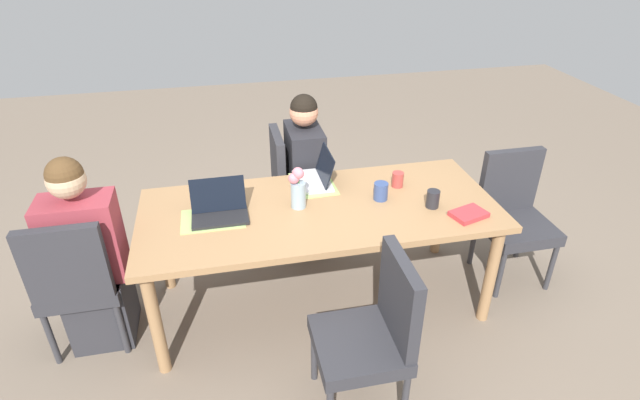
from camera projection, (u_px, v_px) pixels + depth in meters
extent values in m
plane|color=#756656|center=(320.00, 301.00, 3.35)|extent=(10.00, 10.00, 0.00)
cube|color=#9E754C|center=(320.00, 210.00, 2.99)|extent=(2.13, 0.91, 0.04)
cylinder|color=#9E754C|center=(440.00, 212.00, 3.67)|extent=(0.07, 0.07, 0.70)
cylinder|color=#9E754C|center=(163.00, 245.00, 3.31)|extent=(0.07, 0.07, 0.70)
cylinder|color=#9E754C|center=(491.00, 275.00, 3.04)|extent=(0.07, 0.07, 0.70)
cylinder|color=#9E754C|center=(156.00, 324.00, 2.68)|extent=(0.07, 0.07, 0.70)
cube|color=#2D2D33|center=(304.00, 191.00, 3.82)|extent=(0.44, 0.44, 0.08)
cube|color=#2D2D33|center=(278.00, 162.00, 3.65)|extent=(0.06, 0.42, 0.45)
cylinder|color=#333338|center=(323.00, 202.00, 4.13)|extent=(0.04, 0.04, 0.37)
cylinder|color=#333338|center=(333.00, 226.00, 3.80)|extent=(0.04, 0.04, 0.37)
cylinder|color=#333338|center=(277.00, 207.00, 4.06)|extent=(0.04, 0.04, 0.37)
cylinder|color=#333338|center=(284.00, 232.00, 3.74)|extent=(0.04, 0.04, 0.37)
cube|color=#2D2D33|center=(306.00, 216.00, 3.86)|extent=(0.36, 0.34, 0.45)
cube|color=#232328|center=(305.00, 160.00, 3.62)|extent=(0.24, 0.40, 0.50)
sphere|color=tan|center=(304.00, 112.00, 3.43)|extent=(0.20, 0.20, 0.20)
sphere|color=black|center=(304.00, 108.00, 3.42)|extent=(0.19, 0.19, 0.19)
cube|color=#2D2D33|center=(84.00, 282.00, 2.89)|extent=(0.44, 0.44, 0.08)
cube|color=#2D2D33|center=(65.00, 265.00, 2.60)|extent=(0.42, 0.06, 0.45)
cylinder|color=#333338|center=(66.00, 295.00, 3.13)|extent=(0.04, 0.04, 0.37)
cylinder|color=#333338|center=(129.00, 286.00, 3.20)|extent=(0.04, 0.04, 0.37)
cylinder|color=#333338|center=(51.00, 339.00, 2.81)|extent=(0.04, 0.04, 0.37)
cylinder|color=#333338|center=(122.00, 328.00, 2.88)|extent=(0.04, 0.04, 0.37)
cube|color=#2D2D33|center=(102.00, 304.00, 2.99)|extent=(0.34, 0.36, 0.45)
cube|color=#93333D|center=(83.00, 239.00, 2.75)|extent=(0.40, 0.24, 0.50)
sphere|color=tan|center=(66.00, 180.00, 2.57)|extent=(0.20, 0.20, 0.20)
sphere|color=#51381E|center=(64.00, 175.00, 2.55)|extent=(0.19, 0.19, 0.19)
cube|color=#2D2D33|center=(517.00, 227.00, 3.38)|extent=(0.44, 0.44, 0.08)
cube|color=#2D2D33|center=(510.00, 180.00, 3.41)|extent=(0.42, 0.06, 0.45)
cylinder|color=#333338|center=(551.00, 267.00, 3.37)|extent=(0.04, 0.04, 0.37)
cylinder|color=#333338|center=(500.00, 275.00, 3.30)|extent=(0.04, 0.04, 0.37)
cylinder|color=#333338|center=(520.00, 236.00, 3.69)|extent=(0.04, 0.04, 0.37)
cylinder|color=#333338|center=(473.00, 242.00, 3.62)|extent=(0.04, 0.04, 0.37)
cube|color=#2D2D33|center=(359.00, 345.00, 2.47)|extent=(0.44, 0.44, 0.08)
cube|color=#2D2D33|center=(400.00, 299.00, 2.37)|extent=(0.06, 0.42, 0.45)
cylinder|color=#333338|center=(314.00, 354.00, 2.71)|extent=(0.04, 0.04, 0.37)
cylinder|color=#333338|center=(405.00, 400.00, 2.46)|extent=(0.04, 0.04, 0.37)
cylinder|color=#333338|center=(381.00, 343.00, 2.78)|extent=(0.04, 0.04, 0.37)
cylinder|color=#8EA8B7|center=(298.00, 195.00, 2.95)|extent=(0.09, 0.09, 0.16)
sphere|color=#DB7584|center=(294.00, 178.00, 2.89)|extent=(0.07, 0.07, 0.07)
cylinder|color=#477A3D|center=(294.00, 181.00, 2.90)|extent=(0.01, 0.01, 0.03)
sphere|color=#DB7584|center=(299.00, 174.00, 2.87)|extent=(0.06, 0.06, 0.06)
cylinder|color=#477A3D|center=(299.00, 179.00, 2.89)|extent=(0.01, 0.01, 0.06)
sphere|color=#DB7584|center=(298.00, 173.00, 2.88)|extent=(0.07, 0.07, 0.07)
cylinder|color=#477A3D|center=(298.00, 178.00, 2.89)|extent=(0.01, 0.01, 0.07)
cube|color=#9EBC66|center=(313.00, 184.00, 3.23)|extent=(0.27, 0.37, 0.00)
cube|color=#9EBC66|center=(213.00, 219.00, 2.87)|extent=(0.36, 0.26, 0.00)
cube|color=black|center=(220.00, 217.00, 2.87)|extent=(0.32, 0.22, 0.02)
cube|color=black|center=(218.00, 194.00, 2.88)|extent=(0.31, 0.07, 0.19)
cube|color=silver|center=(313.00, 181.00, 3.25)|extent=(0.22, 0.32, 0.02)
cube|color=black|center=(325.00, 165.00, 3.21)|extent=(0.06, 0.31, 0.19)
cylinder|color=#33477A|center=(381.00, 191.00, 3.04)|extent=(0.09, 0.09, 0.11)
cylinder|color=#232328|center=(433.00, 199.00, 2.96)|extent=(0.08, 0.08, 0.11)
cylinder|color=#AD3D38|center=(398.00, 179.00, 3.19)|extent=(0.07, 0.07, 0.10)
cube|color=#B73338|center=(469.00, 214.00, 2.89)|extent=(0.23, 0.19, 0.03)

